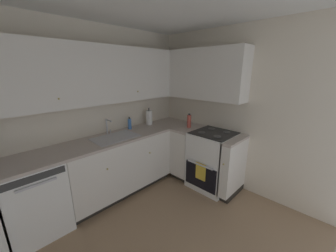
{
  "coord_description": "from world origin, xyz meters",
  "views": [
    {
      "loc": [
        -0.97,
        -1.29,
        1.85
      ],
      "look_at": [
        0.96,
        0.59,
        1.08
      ],
      "focal_mm": 20.76,
      "sensor_mm": 36.0,
      "label": 1
    }
  ],
  "objects": [
    {
      "name": "oil_bottle",
      "position": [
        1.56,
        0.68,
        1.02
      ],
      "size": [
        0.07,
        0.07,
        0.24
      ],
      "color": "#BF4C3F",
      "rests_on": "countertop_right"
    },
    {
      "name": "countertop_right",
      "position": [
        1.56,
        0.41,
        0.89
      ],
      "size": [
        0.6,
        1.09,
        0.03
      ],
      "color": "#B7A89E",
      "rests_on": "lower_cabinets_right"
    },
    {
      "name": "wall_back",
      "position": [
        0.0,
        1.47,
        1.24
      ],
      "size": [
        3.82,
        0.05,
        2.48
      ],
      "primitive_type": "cube",
      "color": "beige",
      "rests_on": "ground_plane"
    },
    {
      "name": "faucet",
      "position": [
        0.41,
        1.32,
        1.05
      ],
      "size": [
        0.07,
        0.16,
        0.24
      ],
      "color": "silver",
      "rests_on": "countertop_back"
    },
    {
      "name": "upper_cabinets_right",
      "position": [
        1.7,
        0.64,
        1.79
      ],
      "size": [
        0.32,
        1.61,
        0.77
      ],
      "color": "silver"
    },
    {
      "name": "wall_right",
      "position": [
        1.89,
        0.0,
        1.24
      ],
      "size": [
        0.05,
        2.98,
        2.48
      ],
      "primitive_type": "cube",
      "color": "beige",
      "rests_on": "ground_plane"
    },
    {
      "name": "dishwasher",
      "position": [
        -0.67,
        1.14,
        0.44
      ],
      "size": [
        0.6,
        0.63,
        0.88
      ],
      "color": "white",
      "rests_on": "ground_plane"
    },
    {
      "name": "lower_cabinets_back",
      "position": [
        0.45,
        1.14,
        0.44
      ],
      "size": [
        1.63,
        0.62,
        0.88
      ],
      "color": "silver",
      "rests_on": "ground_plane"
    },
    {
      "name": "countertop_back",
      "position": [
        0.45,
        1.14,
        0.89
      ],
      "size": [
        2.83,
        0.6,
        0.03
      ],
      "primitive_type": "cube",
      "color": "#B7A89E",
      "rests_on": "lower_cabinets_back"
    },
    {
      "name": "paper_towel_roll",
      "position": [
        1.21,
        1.3,
        1.04
      ],
      "size": [
        0.11,
        0.11,
        0.31
      ],
      "color": "white",
      "rests_on": "countertop_back"
    },
    {
      "name": "sink",
      "position": [
        0.4,
        1.11,
        0.87
      ],
      "size": [
        0.64,
        0.4,
        0.1
      ],
      "color": "#B7B7BC",
      "rests_on": "countertop_back"
    },
    {
      "name": "oven_range",
      "position": [
        1.58,
        0.19,
        0.46
      ],
      "size": [
        0.68,
        0.62,
        1.06
      ],
      "color": "white",
      "rests_on": "ground_plane"
    },
    {
      "name": "soap_bottle",
      "position": [
        0.8,
        1.32,
        1.0
      ],
      "size": [
        0.06,
        0.06,
        0.2
      ],
      "color": "#3F72BF",
      "rests_on": "countertop_back"
    },
    {
      "name": "lower_cabinets_right",
      "position": [
        1.56,
        0.41,
        0.44
      ],
      "size": [
        0.62,
        1.09,
        0.88
      ],
      "color": "silver",
      "rests_on": "ground_plane"
    },
    {
      "name": "upper_cabinets_back",
      "position": [
        0.29,
        1.28,
        1.79
      ],
      "size": [
        2.51,
        0.34,
        0.77
      ],
      "color": "silver"
    }
  ]
}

